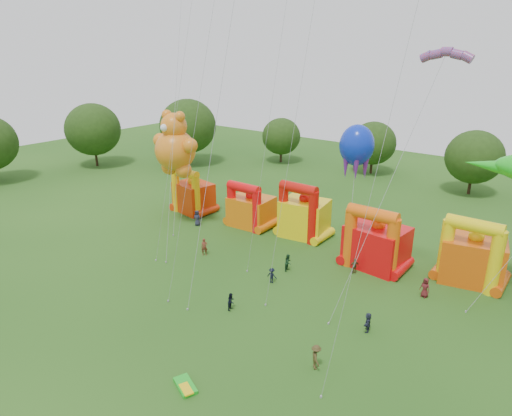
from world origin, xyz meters
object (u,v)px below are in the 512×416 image
Objects in this scene: spectator_4 at (355,266)px; bouncy_castle_2 at (303,215)px; octopus_kite at (353,191)px; spectator_0 at (197,218)px; bouncy_castle_0 at (192,195)px; teddy_bear_kite at (175,157)px.

bouncy_castle_2 is at bearing -75.97° from spectator_4.
octopus_kite is 6.96× the size of spectator_0.
bouncy_castle_0 is at bearing -176.82° from octopus_kite.
bouncy_castle_0 reaches higher than spectator_0.
octopus_kite is at bearing -6.06° from bouncy_castle_2.
teddy_bear_kite reaches higher than bouncy_castle_2.
teddy_bear_kite is at bearing -145.37° from spectator_0.
octopus_kite reaches higher than spectator_0.
octopus_kite is at bearing 3.18° from bouncy_castle_0.
teddy_bear_kite is (2.72, -5.08, 6.56)m from bouncy_castle_0.
spectator_4 is (9.02, -4.85, -1.76)m from bouncy_castle_2.
octopus_kite is 7.92m from spectator_4.
spectator_4 is (25.22, -2.93, -1.54)m from bouncy_castle_0.
teddy_bear_kite is 8.97× the size of spectator_4.
octopus_kite is (19.78, 6.33, -1.95)m from teddy_bear_kite.
octopus_kite is at bearing -104.62° from spectator_4.
teddy_bear_kite reaches higher than bouncy_castle_0.
bouncy_castle_2 is 16.46m from teddy_bear_kite.
octopus_kite is 8.57× the size of spectator_4.
spectator_0 is at bearing -156.74° from bouncy_castle_2.
teddy_bear_kite is at bearing -61.88° from bouncy_castle_0.
bouncy_castle_0 is 0.45× the size of octopus_kite.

